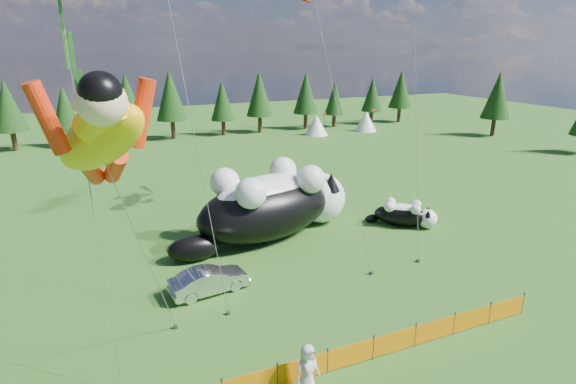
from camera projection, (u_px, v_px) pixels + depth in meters
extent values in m
plane|color=#14380A|center=(273.00, 334.00, 19.03)|extent=(160.00, 160.00, 0.00)
cylinder|color=#262626|center=(277.00, 375.00, 15.87)|extent=(0.06, 0.06, 1.10)
cylinder|color=#262626|center=(327.00, 361.00, 16.61)|extent=(0.06, 0.06, 1.10)
cylinder|color=#262626|center=(373.00, 347.00, 17.36)|extent=(0.06, 0.06, 1.10)
cylinder|color=#262626|center=(415.00, 335.00, 18.10)|extent=(0.06, 0.06, 1.10)
cylinder|color=#262626|center=(454.00, 323.00, 18.85)|extent=(0.06, 0.06, 1.10)
cylinder|color=#262626|center=(490.00, 313.00, 19.60)|extent=(0.06, 0.06, 1.10)
cylinder|color=#262626|center=(523.00, 303.00, 20.34)|extent=(0.06, 0.06, 1.10)
cube|color=orange|center=(250.00, 384.00, 15.51)|extent=(2.00, 0.04, 0.90)
cube|color=orange|center=(303.00, 369.00, 16.25)|extent=(2.00, 0.04, 0.90)
cube|color=orange|center=(351.00, 355.00, 17.00)|extent=(2.00, 0.04, 0.90)
cube|color=orange|center=(394.00, 342.00, 17.75)|extent=(2.00, 0.04, 0.90)
cube|color=orange|center=(435.00, 330.00, 18.49)|extent=(2.00, 0.04, 0.90)
cube|color=orange|center=(472.00, 319.00, 19.24)|extent=(2.00, 0.04, 0.90)
cube|color=orange|center=(506.00, 309.00, 19.98)|extent=(2.00, 0.04, 0.90)
ellipsoid|color=black|center=(267.00, 209.00, 28.15)|extent=(10.54, 6.98, 3.87)
ellipsoid|color=white|center=(267.00, 194.00, 27.86)|extent=(7.91, 5.10, 2.37)
sphere|color=white|center=(320.00, 198.00, 30.92)|extent=(3.44, 3.44, 3.44)
sphere|color=#CF5065|center=(335.00, 194.00, 31.79)|extent=(0.48, 0.48, 0.48)
ellipsoid|color=black|center=(194.00, 248.00, 25.43)|extent=(3.31, 2.27, 1.51)
cone|color=black|center=(331.00, 182.00, 29.73)|extent=(1.20, 1.20, 1.20)
cone|color=black|center=(310.00, 175.00, 31.26)|extent=(1.20, 1.20, 1.20)
sphere|color=white|center=(283.00, 170.00, 30.04)|extent=(1.81, 1.81, 1.81)
sphere|color=white|center=(311.00, 179.00, 27.97)|extent=(1.81, 1.81, 1.81)
sphere|color=white|center=(225.00, 182.00, 27.34)|extent=(1.81, 1.81, 1.81)
sphere|color=white|center=(251.00, 193.00, 25.27)|extent=(1.81, 1.81, 1.81)
ellipsoid|color=black|center=(401.00, 215.00, 30.50)|extent=(3.89, 3.64, 1.46)
ellipsoid|color=white|center=(402.00, 210.00, 30.39)|extent=(2.90, 2.70, 0.89)
sphere|color=white|center=(427.00, 219.00, 30.06)|extent=(1.30, 1.30, 1.30)
sphere|color=#CF5065|center=(436.00, 220.00, 29.91)|extent=(0.18, 0.18, 0.18)
ellipsoid|color=black|center=(372.00, 218.00, 31.17)|extent=(1.23, 1.16, 0.57)
cone|color=black|center=(428.00, 214.00, 29.55)|extent=(0.45, 0.45, 0.45)
cone|color=black|center=(428.00, 210.00, 30.26)|extent=(0.45, 0.45, 0.45)
sphere|color=white|center=(416.00, 204.00, 30.53)|extent=(0.68, 0.68, 0.68)
sphere|color=white|center=(416.00, 209.00, 29.57)|extent=(0.68, 0.68, 0.68)
sphere|color=white|center=(391.00, 202.00, 30.99)|extent=(0.68, 0.68, 0.68)
sphere|color=white|center=(389.00, 207.00, 30.03)|extent=(0.68, 0.68, 0.68)
imported|color=silver|center=(209.00, 280.00, 22.14)|extent=(4.07, 1.89, 1.29)
imported|color=beige|center=(307.00, 370.00, 15.54)|extent=(1.04, 0.76, 1.94)
cylinder|color=#595959|center=(146.00, 253.00, 15.90)|extent=(0.03, 0.03, 10.07)
cube|color=#262626|center=(176.00, 327.00, 19.41)|extent=(0.15, 0.15, 0.16)
cylinder|color=#595959|center=(337.00, 115.00, 26.23)|extent=(0.03, 0.03, 18.39)
cube|color=#262626|center=(371.00, 273.00, 24.04)|extent=(0.15, 0.15, 0.16)
cylinder|color=#595959|center=(92.00, 201.00, 14.67)|extent=(0.03, 0.03, 13.51)
cube|color=#1C7E17|center=(69.00, 69.00, 14.35)|extent=(0.20, 0.20, 4.44)
cylinder|color=#595959|center=(190.00, 113.00, 18.90)|extent=(0.03, 0.03, 18.04)
cube|color=#262626|center=(228.00, 313.00, 20.42)|extent=(0.15, 0.15, 0.16)
cylinder|color=#595959|center=(416.00, 69.00, 25.73)|extent=(0.03, 0.03, 21.83)
cube|color=#262626|center=(418.00, 261.00, 25.43)|extent=(0.15, 0.15, 0.16)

